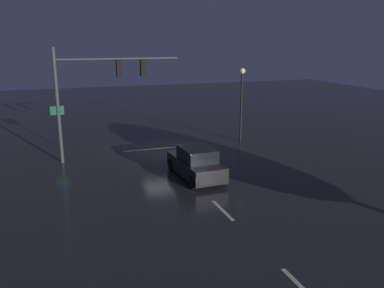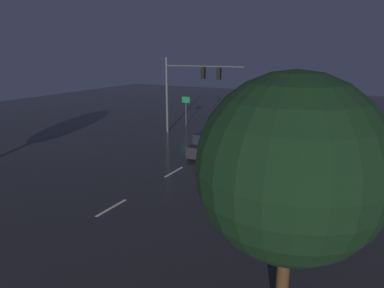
{
  "view_description": "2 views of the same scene",
  "coord_description": "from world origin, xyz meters",
  "px_view_note": "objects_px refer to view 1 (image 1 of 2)",
  "views": [
    {
      "loc": [
        6.6,
        24.79,
        7.22
      ],
      "look_at": [
        -0.17,
        5.46,
        1.87
      ],
      "focal_mm": 37.28,
      "sensor_mm": 36.0,
      "label": 1
    },
    {
      "loc": [
        -10.91,
        28.42,
        7.39
      ],
      "look_at": [
        -0.28,
        8.06,
        1.41
      ],
      "focal_mm": 33.48,
      "sensor_mm": 36.0,
      "label": 2
    }
  ],
  "objects_px": {
    "car_approaching": "(196,163)",
    "route_sign": "(58,117)",
    "traffic_signal_assembly": "(97,83)",
    "street_lamp_left_kerb": "(242,91)"
  },
  "relations": [
    {
      "from": "car_approaching",
      "to": "route_sign",
      "type": "bearing_deg",
      "value": -52.86
    },
    {
      "from": "traffic_signal_assembly",
      "to": "street_lamp_left_kerb",
      "type": "height_order",
      "value": "traffic_signal_assembly"
    },
    {
      "from": "street_lamp_left_kerb",
      "to": "route_sign",
      "type": "distance_m",
      "value": 12.95
    },
    {
      "from": "traffic_signal_assembly",
      "to": "street_lamp_left_kerb",
      "type": "distance_m",
      "value": 10.38
    },
    {
      "from": "street_lamp_left_kerb",
      "to": "car_approaching",
      "type": "bearing_deg",
      "value": 48.25
    },
    {
      "from": "traffic_signal_assembly",
      "to": "route_sign",
      "type": "relative_size",
      "value": 2.53
    },
    {
      "from": "car_approaching",
      "to": "street_lamp_left_kerb",
      "type": "relative_size",
      "value": 0.84
    },
    {
      "from": "car_approaching",
      "to": "street_lamp_left_kerb",
      "type": "distance_m",
      "value": 9.22
    },
    {
      "from": "street_lamp_left_kerb",
      "to": "route_sign",
      "type": "height_order",
      "value": "street_lamp_left_kerb"
    },
    {
      "from": "traffic_signal_assembly",
      "to": "route_sign",
      "type": "bearing_deg",
      "value": -57.48
    }
  ]
}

